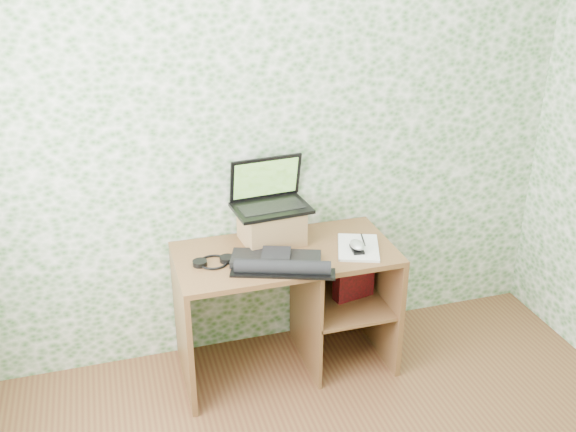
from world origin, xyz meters
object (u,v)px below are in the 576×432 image
object	(u,v)px
riser	(271,226)
keyboard	(279,263)
laptop	(269,196)
notepad	(358,248)
desk	(297,289)

from	to	relation	value
riser	keyboard	distance (m)	0.31
laptop	keyboard	xyz separation A→B (m)	(-0.04, -0.34, -0.23)
riser	notepad	world-z (taller)	riser
desk	riser	xyz separation A→B (m)	(-0.12, 0.12, 0.37)
riser	laptop	bearing A→B (deg)	90.00
keyboard	laptop	bearing A→B (deg)	102.87
riser	notepad	xyz separation A→B (m)	(0.43, -0.23, -0.09)
laptop	keyboard	world-z (taller)	laptop
desk	laptop	bearing A→B (deg)	126.13
laptop	notepad	distance (m)	0.57
riser	notepad	distance (m)	0.50
riser	notepad	size ratio (longest dim) A/B	1.04
laptop	desk	bearing A→B (deg)	-59.11
keyboard	notepad	bearing A→B (deg)	28.72
desk	keyboard	size ratio (longest dim) A/B	2.22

